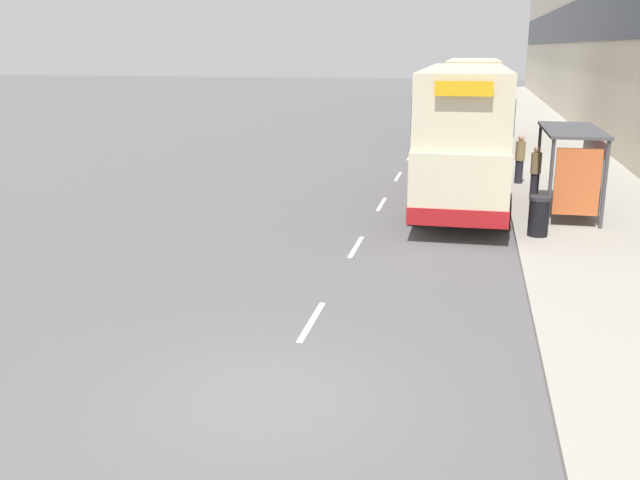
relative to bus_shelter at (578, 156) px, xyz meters
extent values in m
plane|color=#5B595B|center=(-5.77, -12.64, -1.88)|extent=(220.00, 220.00, 0.00)
cube|color=#A39E93|center=(0.73, 25.86, -1.81)|extent=(5.00, 93.00, 0.14)
cube|color=beige|center=(4.73, 25.86, 5.40)|extent=(3.00, 93.00, 14.54)
cube|color=black|center=(3.19, 25.86, 4.67)|extent=(0.12, 89.28, 2.62)
cube|color=silver|center=(-5.77, -9.60, -1.87)|extent=(0.12, 2.00, 0.01)
cube|color=silver|center=(-5.77, -4.38, -1.87)|extent=(0.12, 2.00, 0.01)
cube|color=silver|center=(-5.77, 0.84, -1.87)|extent=(0.12, 2.00, 0.01)
cube|color=silver|center=(-5.77, 6.06, -1.87)|extent=(0.12, 2.00, 0.01)
cube|color=silver|center=(-5.77, 11.28, -1.87)|extent=(0.12, 2.00, 0.01)
cube|color=silver|center=(-5.77, 16.50, -1.87)|extent=(0.12, 2.00, 0.01)
cube|color=silver|center=(-5.77, 21.72, -1.87)|extent=(0.12, 2.00, 0.01)
cube|color=silver|center=(-5.77, 26.94, -1.87)|extent=(0.12, 2.00, 0.01)
cube|color=silver|center=(-5.77, 32.16, -1.87)|extent=(0.12, 2.00, 0.01)
cube|color=#4C4C51|center=(-0.17, 0.35, 0.70)|extent=(1.60, 4.20, 0.08)
cylinder|color=#4C4C51|center=(-0.87, -1.65, -0.54)|extent=(0.10, 0.10, 2.40)
cylinder|color=#4C4C51|center=(-0.87, 2.35, -0.54)|extent=(0.10, 0.10, 2.40)
cylinder|color=#4C4C51|center=(0.53, -1.65, -0.54)|extent=(0.10, 0.10, 2.40)
cylinder|color=#4C4C51|center=(0.53, 2.35, -0.54)|extent=(0.10, 0.10, 2.40)
cube|color=#99A8B2|center=(0.50, 0.35, -0.42)|extent=(0.04, 3.68, 1.92)
cube|color=#D86633|center=(-0.17, -1.59, -0.49)|extent=(1.19, 0.10, 1.82)
cube|color=maroon|center=(0.07, 0.35, -1.29)|extent=(0.36, 2.80, 0.08)
cube|color=beige|center=(-3.30, 1.98, -0.45)|extent=(2.55, 11.44, 1.85)
cube|color=beige|center=(-3.30, 1.98, 1.45)|extent=(2.50, 11.10, 1.95)
cube|color=#B2191E|center=(-3.30, 1.98, -1.15)|extent=(2.58, 11.50, 0.45)
cube|color=#2D3847|center=(-3.30, 1.98, -0.08)|extent=(2.58, 10.76, 0.81)
cube|color=#2D3847|center=(-3.30, 1.98, 1.35)|extent=(2.55, 10.76, 0.94)
cube|color=yellow|center=(-3.30, -3.72, 2.07)|extent=(1.40, 0.08, 0.36)
cylinder|color=black|center=(-4.57, 5.87, -1.38)|extent=(0.30, 1.00, 1.00)
cylinder|color=black|center=(-2.02, 5.87, -1.38)|extent=(0.30, 1.00, 1.00)
cylinder|color=black|center=(-4.57, -1.57, -1.38)|extent=(0.30, 1.00, 1.00)
cylinder|color=black|center=(-2.02, -1.57, -1.38)|extent=(0.30, 1.00, 1.00)
cube|color=beige|center=(-3.10, 16.94, -0.45)|extent=(2.55, 11.08, 1.85)
cube|color=beige|center=(-3.10, 16.94, 1.45)|extent=(2.50, 10.75, 1.95)
cube|color=#B2191E|center=(-3.10, 16.94, -1.15)|extent=(2.58, 11.14, 0.45)
cube|color=#2D3847|center=(-3.10, 16.94, -0.08)|extent=(2.58, 10.42, 0.81)
cube|color=#2D3847|center=(-3.10, 16.94, 1.35)|extent=(2.55, 10.42, 0.94)
cube|color=yellow|center=(-3.10, 11.42, 2.07)|extent=(1.40, 0.08, 0.36)
cylinder|color=black|center=(-4.38, 20.71, -1.38)|extent=(0.30, 1.00, 1.00)
cylinder|color=black|center=(-1.83, 20.71, -1.38)|extent=(0.30, 1.00, 1.00)
cylinder|color=black|center=(-4.38, 13.50, -1.38)|extent=(0.30, 1.00, 1.00)
cylinder|color=black|center=(-1.83, 13.50, -1.38)|extent=(0.30, 1.00, 1.00)
cube|color=black|center=(-2.67, 39.48, -1.18)|extent=(1.86, 4.35, 0.79)
cube|color=#2D3847|center=(-2.67, 39.27, -0.46)|extent=(1.63, 2.09, 0.65)
cylinder|color=black|center=(-3.60, 40.83, -1.58)|extent=(0.20, 0.60, 0.60)
cylinder|color=black|center=(-1.74, 40.83, -1.58)|extent=(0.20, 0.60, 0.60)
cylinder|color=black|center=(-3.60, 38.14, -1.58)|extent=(0.20, 0.60, 0.60)
cylinder|color=black|center=(-1.74, 38.14, -1.58)|extent=(0.20, 0.60, 0.60)
cube|color=#4C5156|center=(-3.44, 47.68, -1.19)|extent=(1.72, 3.99, 0.78)
cube|color=#2D3847|center=(-3.44, 47.48, -0.47)|extent=(1.52, 1.91, 0.64)
cylinder|color=black|center=(-4.30, 48.91, -1.58)|extent=(0.20, 0.60, 0.60)
cylinder|color=black|center=(-2.57, 48.91, -1.58)|extent=(0.20, 0.60, 0.60)
cylinder|color=black|center=(-4.30, 46.44, -1.58)|extent=(0.20, 0.60, 0.60)
cylinder|color=black|center=(-2.57, 46.44, -1.58)|extent=(0.20, 0.60, 0.60)
cylinder|color=#23232D|center=(-1.28, 4.84, -1.32)|extent=(0.28, 0.28, 0.83)
cylinder|color=#997F51|center=(-1.28, 4.84, -0.56)|extent=(0.35, 0.35, 0.69)
sphere|color=tan|center=(-1.28, 4.84, -0.10)|extent=(0.22, 0.22, 0.22)
cylinder|color=#23232D|center=(-0.94, 2.22, -1.33)|extent=(0.28, 0.28, 0.81)
cylinder|color=#997F51|center=(-0.94, 2.22, -0.59)|extent=(0.34, 0.34, 0.68)
sphere|color=tan|center=(-0.94, 2.22, -0.14)|extent=(0.22, 0.22, 0.22)
cylinder|color=black|center=(-1.22, -2.80, -1.26)|extent=(0.52, 0.52, 0.95)
cylinder|color=#2D2D33|center=(-1.22, -2.80, -0.74)|extent=(0.55, 0.55, 0.10)
camera|label=1|loc=(-3.08, -21.65, 3.05)|focal=40.00mm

